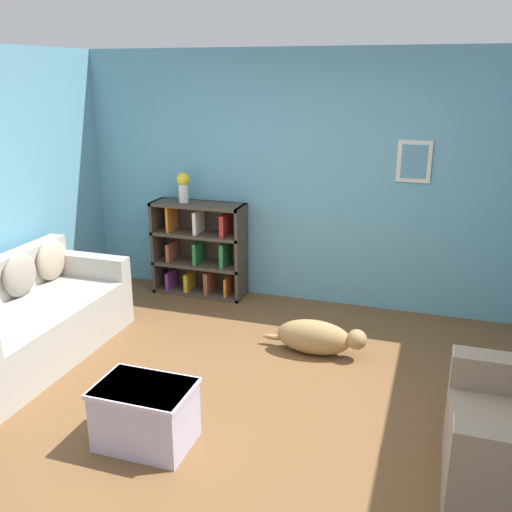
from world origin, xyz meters
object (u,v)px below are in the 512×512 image
bookshelf (200,250)px  dog (317,337)px  vase (183,185)px  couch (25,321)px  coffee_table (145,413)px

bookshelf → dog: (1.55, -1.04, -0.35)m
dog → vase: 2.25m
bookshelf → vase: (-0.17, -0.02, 0.71)m
bookshelf → couch: bearing=-114.0°
coffee_table → vase: bearing=109.3°
vase → bookshelf: bearing=8.2°
couch → dog: couch is taller
couch → coffee_table: bearing=-26.1°
dog → coffee_table: bearing=-116.6°
couch → vase: bearing=70.2°
couch → dog: size_ratio=2.02×
couch → coffee_table: couch is taller
couch → bookshelf: 2.05m
couch → coffee_table: (1.58, -0.77, -0.10)m
bookshelf → dog: bearing=-33.8°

